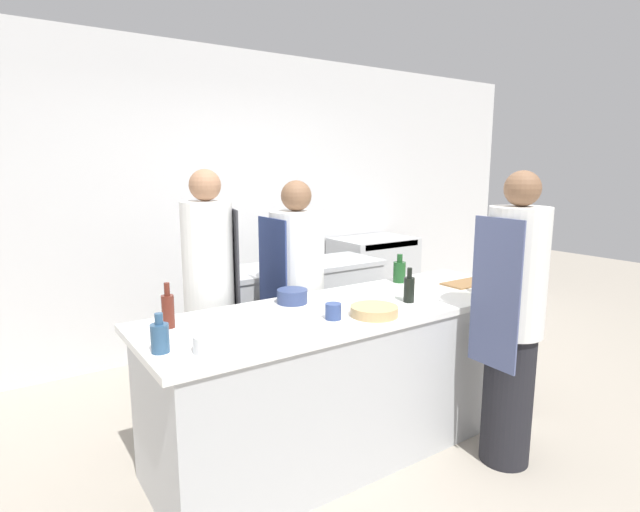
# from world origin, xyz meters

# --- Properties ---
(ground_plane) EXTENTS (16.00, 16.00, 0.00)m
(ground_plane) POSITION_xyz_m (0.00, 0.00, 0.00)
(ground_plane) COLOR #A89E8E
(wall_back) EXTENTS (8.00, 0.06, 2.80)m
(wall_back) POSITION_xyz_m (0.00, 2.13, 1.40)
(wall_back) COLOR silver
(wall_back) RESTS_ON ground_plane
(prep_counter) EXTENTS (2.56, 0.83, 0.91)m
(prep_counter) POSITION_xyz_m (0.00, 0.00, 0.45)
(prep_counter) COLOR #B7BABC
(prep_counter) RESTS_ON ground_plane
(pass_counter) EXTENTS (1.64, 0.57, 0.91)m
(pass_counter) POSITION_xyz_m (0.34, 1.26, 0.45)
(pass_counter) COLOR #B7BABC
(pass_counter) RESTS_ON ground_plane
(oven_range) EXTENTS (0.85, 0.60, 0.97)m
(oven_range) POSITION_xyz_m (1.68, 1.78, 0.48)
(oven_range) COLOR #B7BABC
(oven_range) RESTS_ON ground_plane
(chef_at_prep_near) EXTENTS (0.35, 0.33, 1.71)m
(chef_at_prep_near) POSITION_xyz_m (0.64, -0.67, 0.86)
(chef_at_prep_near) COLOR black
(chef_at_prep_near) RESTS_ON ground_plane
(chef_at_stove) EXTENTS (0.37, 0.36, 1.72)m
(chef_at_stove) POSITION_xyz_m (-0.63, 0.70, 0.87)
(chef_at_stove) COLOR black
(chef_at_stove) RESTS_ON ground_plane
(chef_at_pass_far) EXTENTS (0.40, 0.39, 1.64)m
(chef_at_pass_far) POSITION_xyz_m (0.02, 0.68, 0.81)
(chef_at_pass_far) COLOR black
(chef_at_pass_far) RESTS_ON ground_plane
(bottle_olive_oil) EXTENTS (0.07, 0.07, 0.22)m
(bottle_olive_oil) POSITION_xyz_m (0.33, -0.14, 0.99)
(bottle_olive_oil) COLOR black
(bottle_olive_oil) RESTS_ON prep_counter
(bottle_vinegar) EXTENTS (0.06, 0.06, 0.24)m
(bottle_vinegar) POSITION_xyz_m (-1.05, 0.20, 1.00)
(bottle_vinegar) COLOR #5B2319
(bottle_vinegar) RESTS_ON prep_counter
(bottle_wine) EXTENTS (0.09, 0.09, 0.26)m
(bottle_wine) POSITION_xyz_m (0.87, -0.30, 1.01)
(bottle_wine) COLOR #B2A84C
(bottle_wine) RESTS_ON prep_counter
(bottle_cooking_oil) EXTENTS (0.08, 0.08, 0.18)m
(bottle_cooking_oil) POSITION_xyz_m (-1.20, -0.12, 0.98)
(bottle_cooking_oil) COLOR #2D5175
(bottle_cooking_oil) RESTS_ON prep_counter
(bottle_sauce) EXTENTS (0.09, 0.09, 0.21)m
(bottle_sauce) POSITION_xyz_m (0.65, 0.29, 0.99)
(bottle_sauce) COLOR #19471E
(bottle_sauce) RESTS_ON prep_counter
(bowl_mixing_large) EXTENTS (0.19, 0.19, 0.08)m
(bowl_mixing_large) POSITION_xyz_m (-0.99, -0.25, 0.95)
(bowl_mixing_large) COLOR white
(bowl_mixing_large) RESTS_ON prep_counter
(bowl_prep_small) EXTENTS (0.27, 0.27, 0.06)m
(bowl_prep_small) POSITION_xyz_m (-0.03, -0.24, 0.93)
(bowl_prep_small) COLOR tan
(bowl_prep_small) RESTS_ON prep_counter
(bowl_ceramic_blue) EXTENTS (0.19, 0.19, 0.08)m
(bowl_ceramic_blue) POSITION_xyz_m (-0.28, 0.25, 0.95)
(bowl_ceramic_blue) COLOR navy
(bowl_ceramic_blue) RESTS_ON prep_counter
(cup) EXTENTS (0.09, 0.09, 0.09)m
(cup) POSITION_xyz_m (-0.26, -0.16, 0.95)
(cup) COLOR #33477F
(cup) RESTS_ON prep_counter
(cutting_board) EXTENTS (0.35, 0.19, 0.01)m
(cutting_board) POSITION_xyz_m (1.01, -0.03, 0.91)
(cutting_board) COLOR olive
(cutting_board) RESTS_ON prep_counter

